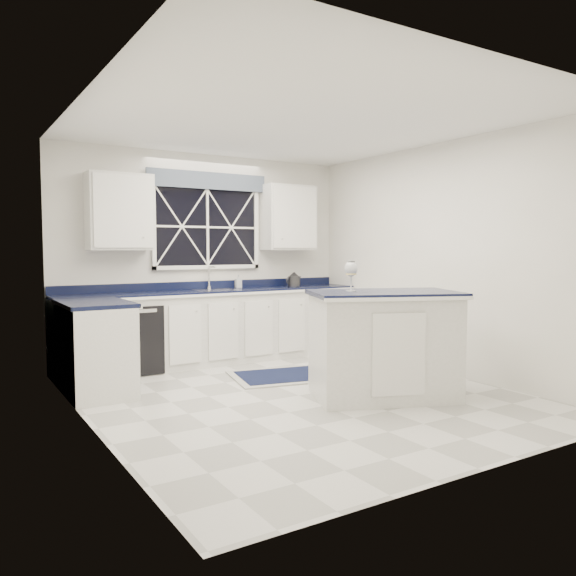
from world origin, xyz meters
TOP-DOWN VIEW (x-y plane):
  - ground at (0.00, 0.00)m, footprint 4.50×4.50m
  - back_wall at (0.00, 2.25)m, footprint 4.00×0.10m
  - base_cabinets at (-0.33, 1.78)m, footprint 3.99×1.60m
  - countertop at (0.00, 1.95)m, footprint 3.98×0.64m
  - dishwasher at (-1.10, 1.95)m, footprint 0.60×0.58m
  - window at (0.00, 2.20)m, footprint 1.65×0.09m
  - upper_cabinets at (0.00, 2.08)m, footprint 3.10×0.34m
  - faucet at (0.00, 2.14)m, footprint 0.05×0.20m
  - island at (0.67, -0.50)m, footprint 1.63×1.32m
  - rug at (0.45, 0.76)m, footprint 1.60×1.16m
  - kettle at (1.23, 2.02)m, footprint 0.28×0.20m
  - wine_glass at (0.40, -0.32)m, footprint 0.13×0.13m
  - soap_bottle at (0.43, 2.17)m, footprint 0.08×0.09m

SIDE VIEW (x-z plane):
  - ground at x=0.00m, z-range 0.00..0.00m
  - rug at x=0.45m, z-range 0.00..0.02m
  - dishwasher at x=-1.10m, z-range 0.00..0.82m
  - base_cabinets at x=-0.33m, z-range 0.00..0.90m
  - island at x=0.67m, z-range 0.00..1.06m
  - countertop at x=0.00m, z-range 0.90..0.94m
  - soap_bottle at x=0.43m, z-range 0.94..1.11m
  - kettle at x=1.23m, z-range 0.93..1.13m
  - faucet at x=0.00m, z-range 0.95..1.25m
  - wine_glass at x=0.40m, z-range 1.11..1.41m
  - back_wall at x=0.00m, z-range 0.00..2.70m
  - window at x=0.00m, z-range 1.20..2.46m
  - upper_cabinets at x=0.00m, z-range 1.45..2.35m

